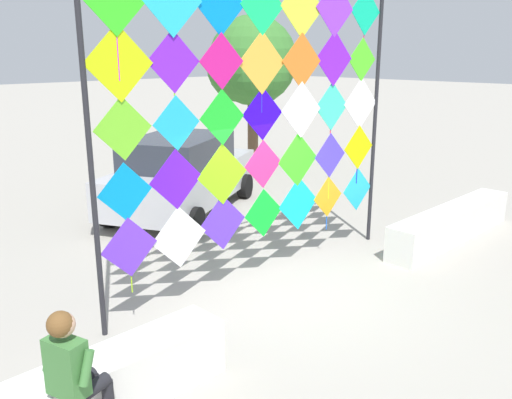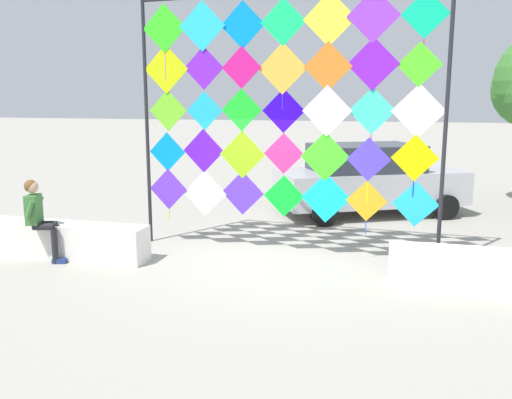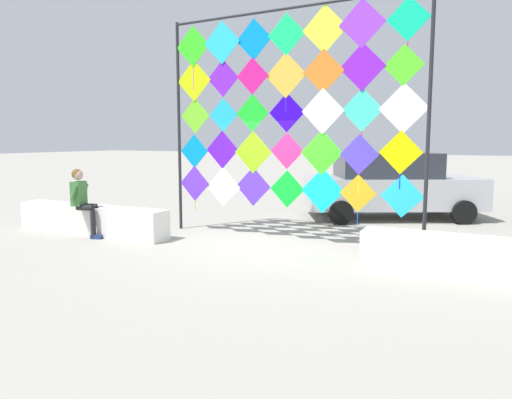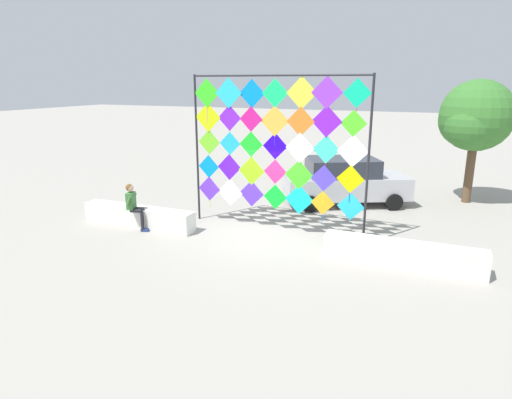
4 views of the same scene
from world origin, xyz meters
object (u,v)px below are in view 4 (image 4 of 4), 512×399
Objects in this scene: seated_vendor at (134,203)px; tree_far_right at (473,119)px; parked_car at (345,181)px; kite_display_rack at (275,142)px.

seated_vendor is 12.52m from tree_far_right.
tree_far_right reaches higher than parked_car.
tree_far_right is (9.60, 7.71, 2.32)m from seated_vendor.
tree_far_right is (5.59, 6.03, 0.41)m from kite_display_rack.
seated_vendor is 0.30× the size of parked_car.
kite_display_rack is 8.23m from tree_far_right.
kite_display_rack reaches higher than seated_vendor.
parked_car is at bearing 70.91° from kite_display_rack.
kite_display_rack is 1.22× the size of tree_far_right.
tree_far_right is at bearing 47.18° from kite_display_rack.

